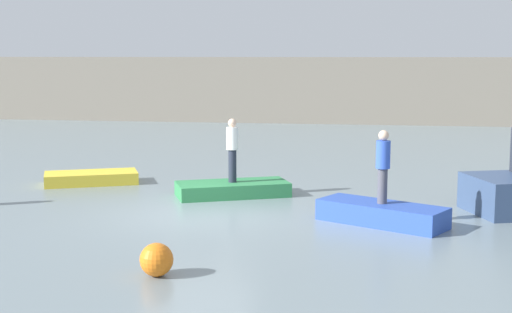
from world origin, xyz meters
TOP-DOWN VIEW (x-y plane):
  - ground_plane at (0.00, 0.00)m, footprint 120.00×120.00m
  - embankment_wall at (0.00, 24.19)m, footprint 80.00×1.20m
  - rowboat_yellow at (-4.23, 3.65)m, footprint 2.97×2.22m
  - rowboat_green at (0.31, 2.45)m, footprint 3.27×2.39m
  - rowboat_blue at (4.30, -0.31)m, footprint 3.06×2.30m
  - person_blue_shirt at (4.30, -0.31)m, footprint 0.32×0.32m
  - person_white_shirt at (0.31, 2.45)m, footprint 0.32×0.32m
  - mooring_buoy at (0.39, -4.94)m, footprint 0.59×0.59m

SIDE VIEW (x-z plane):
  - ground_plane at x=0.00m, z-range 0.00..0.00m
  - rowboat_yellow at x=-4.23m, z-range 0.00..0.35m
  - rowboat_green at x=0.31m, z-range 0.00..0.38m
  - rowboat_blue at x=4.30m, z-range 0.00..0.48m
  - mooring_buoy at x=0.39m, z-range 0.00..0.59m
  - person_white_shirt at x=0.31m, z-range 0.48..2.22m
  - person_blue_shirt at x=4.30m, z-range 0.58..2.25m
  - embankment_wall at x=0.00m, z-range 0.00..3.68m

